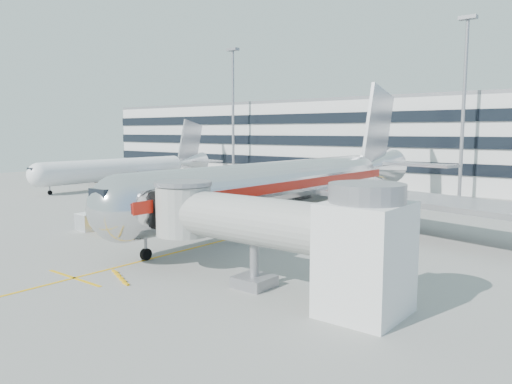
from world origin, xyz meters
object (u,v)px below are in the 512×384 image
Objects in this scene: belt_loader at (113,224)px; ramp_worker at (149,219)px; main_jet at (294,183)px; cargo_container_left at (86,221)px; baggage_tug at (99,216)px; cargo_container_right at (123,216)px; cargo_container_front at (88,222)px.

belt_loader reaches higher than ramp_worker.
ramp_worker is (-9.88, -11.31, -3.36)m from main_jet.
main_jet is 18.80m from belt_loader.
ramp_worker is at bearing -131.16° from main_jet.
main_jet reaches higher than ramp_worker.
ramp_worker is at bearing 46.39° from cargo_container_left.
ramp_worker is (5.08, 2.36, -0.10)m from baggage_tug.
cargo_container_left is at bearing -160.06° from belt_loader.
main_jet reaches higher than belt_loader.
cargo_container_right is (1.24, 1.99, -0.17)m from baggage_tug.
cargo_container_right is at bearing -139.61° from main_jet.
cargo_container_right is 4.32m from cargo_container_front.
baggage_tug is at bearing 125.12° from cargo_container_front.
main_jet reaches higher than cargo_container_left.
cargo_container_left is at bearing -95.62° from cargo_container_right.
main_jet is 28.55× the size of cargo_container_right.
cargo_container_left is 6.15m from ramp_worker.
cargo_container_left is (-14.12, -15.76, -3.42)m from main_jet.
ramp_worker reaches higher than cargo_container_front.
cargo_container_right is (-2.54, 3.02, 0.11)m from belt_loader.
ramp_worker is at bearing 53.50° from cargo_container_front.
cargo_container_front is 5.81m from ramp_worker.
baggage_tug is 1.73× the size of ramp_worker.
ramp_worker is at bearing 69.01° from belt_loader.
cargo_container_left is at bearing 164.43° from cargo_container_front.
baggage_tug is at bearing 140.97° from ramp_worker.
cargo_container_left reaches higher than cargo_container_right.
cargo_container_right is at bearing 84.38° from cargo_container_left.
cargo_container_front reaches higher than cargo_container_left.
baggage_tug is 1.74× the size of cargo_container_left.
baggage_tug is 2.35m from cargo_container_right.
main_jet is at bearing -15.06° from ramp_worker.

